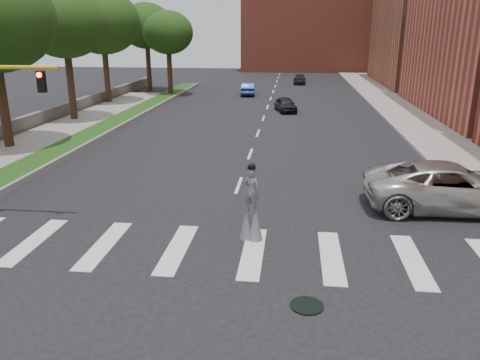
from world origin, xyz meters
TOP-DOWN VIEW (x-y plane):
  - ground_plane at (0.00, 0.00)m, footprint 160.00×160.00m
  - grass_median at (-11.50, 20.00)m, footprint 2.00×60.00m
  - median_curb at (-10.45, 20.00)m, footprint 0.20×60.00m
  - sidewalk_right at (12.50, 25.00)m, footprint 5.00×90.00m
  - stone_wall at (-17.00, 22.00)m, footprint 0.50×56.00m
  - manhole at (3.00, -2.00)m, footprint 0.90×0.90m
  - building_far at (22.00, 54.00)m, footprint 16.00×22.00m
  - building_backdrop at (6.00, 78.00)m, footprint 26.00×14.00m
  - stilt_performer at (1.13, 2.06)m, footprint 0.82×0.63m
  - suv_crossing at (9.00, 5.88)m, footprint 7.00×3.31m
  - car_near at (1.76, 29.65)m, footprint 2.41×4.05m
  - car_mid at (-2.79, 40.61)m, footprint 1.98×4.47m
  - car_far at (3.22, 52.91)m, footprint 1.71×4.05m
  - tree_3 at (-15.28, 23.11)m, footprint 6.38×6.38m
  - tree_4 at (-16.15, 32.74)m, footprint 7.23×7.23m
  - tree_5 at (-15.06, 43.25)m, footprint 6.22×6.22m
  - tree_6 at (-11.45, 39.39)m, footprint 5.51×5.51m

SIDE VIEW (x-z plane):
  - ground_plane at x=0.00m, z-range 0.00..0.00m
  - manhole at x=3.00m, z-range 0.00..0.04m
  - sidewalk_right at x=12.50m, z-range 0.00..0.18m
  - grass_median at x=-11.50m, z-range 0.00..0.25m
  - median_curb at x=-10.45m, z-range 0.00..0.28m
  - stone_wall at x=-17.00m, z-range 0.00..1.10m
  - car_far at x=3.22m, z-range 0.00..1.17m
  - car_near at x=1.76m, z-range 0.00..1.29m
  - car_mid at x=-2.79m, z-range 0.00..1.43m
  - suv_crossing at x=9.00m, z-range 0.00..1.93m
  - stilt_performer at x=1.13m, z-range -0.34..2.46m
  - tree_6 at x=-11.45m, z-range 2.20..11.38m
  - tree_5 at x=-15.06m, z-range 2.42..12.64m
  - tree_3 at x=-15.28m, z-range 2.42..12.78m
  - tree_4 at x=-16.15m, z-range 2.36..13.27m
  - building_backdrop at x=6.00m, z-range 0.00..18.00m
  - building_far at x=22.00m, z-range 0.00..20.00m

